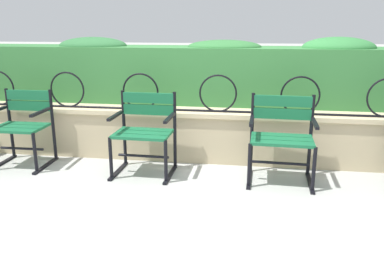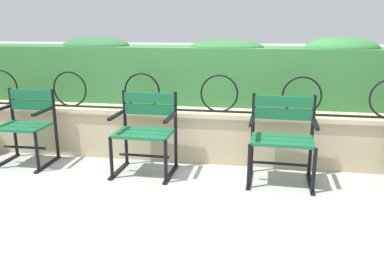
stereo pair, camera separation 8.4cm
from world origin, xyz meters
The scene contains 7 objects.
ground_plane centered at (0.00, 0.00, 0.00)m, with size 60.00×60.00×0.00m, color #ADADA8.
stone_wall centered at (0.00, 0.75, 0.30)m, with size 6.27×0.41×0.58m.
iron_arch_fence centered at (-0.21, 0.67, 0.77)m, with size 5.75×0.02×0.42m.
hedge_row centered at (0.01, 1.26, 0.96)m, with size 6.14×0.68×0.81m.
park_chair_leftmost centered at (-1.93, 0.30, 0.45)m, with size 0.57×0.53×0.83m.
park_chair_centre_left centered at (-0.53, 0.26, 0.46)m, with size 0.62×0.53×0.84m.
park_chair_centre_right centered at (0.87, 0.25, 0.46)m, with size 0.65×0.54×0.85m.
Camera 1 is at (0.54, -3.54, 1.53)m, focal length 36.31 mm.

